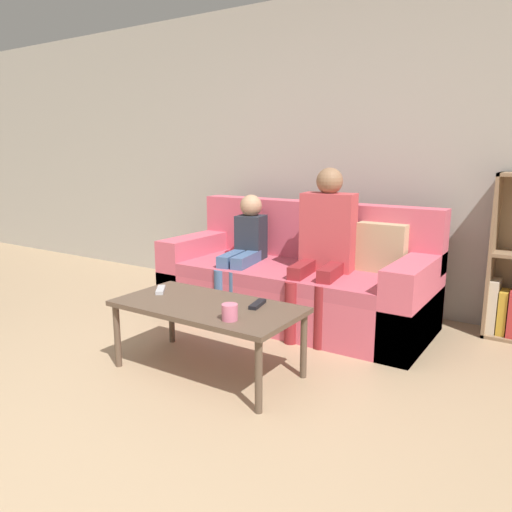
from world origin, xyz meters
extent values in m
plane|color=tan|center=(0.00, 0.00, 0.00)|extent=(22.00, 22.00, 0.00)
cube|color=#B7B2A8|center=(0.00, 2.91, 1.30)|extent=(12.00, 0.06, 2.60)
cube|color=#DB5B70|center=(-0.07, 2.20, 0.17)|extent=(2.10, 0.87, 0.34)
cube|color=#C95467|center=(-0.07, 2.11, 0.39)|extent=(1.66, 0.69, 0.10)
cube|color=#DB5B70|center=(-0.07, 2.54, 0.68)|extent=(2.10, 0.18, 0.47)
cube|color=#DB5B70|center=(-1.01, 2.20, 0.30)|extent=(0.22, 0.87, 0.60)
cube|color=#DB5B70|center=(0.87, 2.20, 0.30)|extent=(0.22, 0.87, 0.60)
cube|color=tan|center=(0.56, 2.39, 0.62)|extent=(0.36, 0.12, 0.36)
cube|color=#8E7051|center=(1.27, 2.73, 0.59)|extent=(0.02, 0.28, 1.17)
cube|color=beige|center=(1.31, 2.71, 0.22)|extent=(0.06, 0.19, 0.39)
cube|color=gold|center=(1.38, 2.71, 0.18)|extent=(0.06, 0.16, 0.32)
cylinder|color=brown|center=(-0.56, 0.85, 0.20)|extent=(0.04, 0.04, 0.40)
cylinder|color=brown|center=(0.48, 0.85, 0.20)|extent=(0.04, 0.04, 0.40)
cylinder|color=brown|center=(-0.56, 1.34, 0.20)|extent=(0.04, 0.04, 0.40)
cylinder|color=brown|center=(0.48, 1.34, 0.20)|extent=(0.04, 0.04, 0.40)
cube|color=brown|center=(-0.04, 1.09, 0.41)|extent=(1.12, 0.57, 0.03)
cylinder|color=maroon|center=(0.16, 1.77, 0.22)|extent=(0.10, 0.10, 0.44)
cylinder|color=maroon|center=(0.37, 1.79, 0.22)|extent=(0.10, 0.10, 0.44)
cube|color=maroon|center=(0.13, 1.99, 0.49)|extent=(0.15, 0.39, 0.09)
cube|color=maroon|center=(0.34, 2.02, 0.49)|extent=(0.15, 0.39, 0.09)
cube|color=#C6474C|center=(0.20, 2.24, 0.73)|extent=(0.41, 0.25, 0.58)
sphere|color=#936B4C|center=(0.20, 2.24, 1.10)|extent=(0.20, 0.20, 0.20)
cylinder|color=#476693|center=(-0.47, 1.78, 0.22)|extent=(0.10, 0.10, 0.44)
cylinder|color=#476693|center=(-0.35, 1.80, 0.22)|extent=(0.10, 0.10, 0.44)
cube|color=#476693|center=(-0.51, 2.01, 0.49)|extent=(0.17, 0.40, 0.09)
cube|color=#476693|center=(-0.39, 2.03, 0.49)|extent=(0.17, 0.40, 0.09)
cube|color=#282D38|center=(-0.49, 2.25, 0.62)|extent=(0.25, 0.24, 0.36)
sphere|color=tan|center=(-0.49, 2.25, 0.88)|extent=(0.18, 0.18, 0.18)
cylinder|color=pink|center=(0.24, 0.93, 0.47)|extent=(0.09, 0.09, 0.09)
cube|color=black|center=(0.23, 1.22, 0.44)|extent=(0.08, 0.18, 0.02)
cube|color=#B7B7BC|center=(-0.46, 1.14, 0.44)|extent=(0.14, 0.16, 0.02)
camera|label=1|loc=(1.75, -1.13, 1.32)|focal=35.00mm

